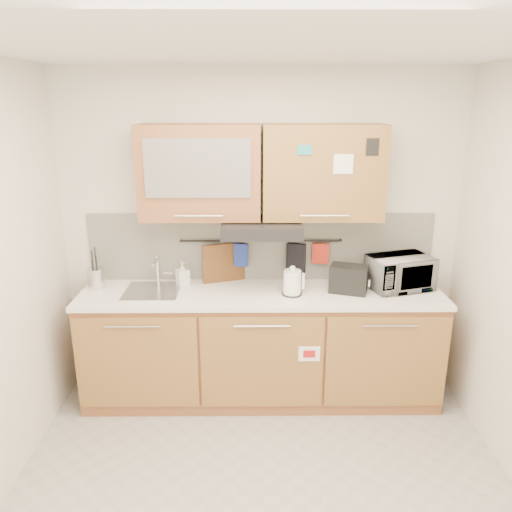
{
  "coord_description": "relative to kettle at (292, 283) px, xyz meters",
  "views": [
    {
      "loc": [
        -0.07,
        -2.43,
        2.33
      ],
      "look_at": [
        -0.04,
        1.05,
        1.26
      ],
      "focal_mm": 35.0,
      "sensor_mm": 36.0,
      "label": 1
    }
  ],
  "objects": [
    {
      "name": "base_cabinet",
      "position": [
        -0.23,
        0.06,
        -0.61
      ],
      "size": [
        2.8,
        0.64,
        0.88
      ],
      "color": "#915A33",
      "rests_on": "floor"
    },
    {
      "name": "cutting_board",
      "position": [
        -0.53,
        0.31,
        -0.0
      ],
      "size": [
        0.36,
        0.15,
        0.46
      ],
      "primitive_type": "cube",
      "rotation": [
        0.0,
        0.0,
        0.34
      ],
      "color": "brown",
      "rests_on": "utensil_rail"
    },
    {
      "name": "backsplash",
      "position": [
        -0.23,
        0.36,
        0.19
      ],
      "size": [
        2.8,
        0.02,
        0.56
      ],
      "primitive_type": "cube",
      "color": "silver",
      "rests_on": "countertop"
    },
    {
      "name": "pot_holder",
      "position": [
        0.25,
        0.31,
        0.14
      ],
      "size": [
        0.14,
        0.03,
        0.17
      ],
      "primitive_type": "cube",
      "rotation": [
        0.0,
        0.0,
        -0.08
      ],
      "color": "#B22717",
      "rests_on": "utensil_rail"
    },
    {
      "name": "kettle",
      "position": [
        0.0,
        0.0,
        0.0
      ],
      "size": [
        0.17,
        0.15,
        0.23
      ],
      "rotation": [
        0.0,
        0.0,
        0.15
      ],
      "color": "white",
      "rests_on": "countertop"
    },
    {
      "name": "utensil_rail",
      "position": [
        -0.23,
        0.32,
        0.25
      ],
      "size": [
        1.3,
        0.02,
        0.02
      ],
      "primitive_type": "cylinder",
      "rotation": [
        0.0,
        1.57,
        0.0
      ],
      "color": "black",
      "rests_on": "backsplash"
    },
    {
      "name": "microwave",
      "position": [
        0.85,
        0.13,
        0.04
      ],
      "size": [
        0.55,
        0.45,
        0.26
      ],
      "primitive_type": "imported",
      "rotation": [
        0.0,
        0.0,
        0.3
      ],
      "color": "#999999",
      "rests_on": "countertop"
    },
    {
      "name": "sink",
      "position": [
        -1.08,
        0.08,
        -0.09
      ],
      "size": [
        0.42,
        0.4,
        0.26
      ],
      "color": "silver",
      "rests_on": "countertop"
    },
    {
      "name": "range_hood",
      "position": [
        -0.23,
        0.12,
        0.41
      ],
      "size": [
        0.6,
        0.46,
        0.1
      ],
      "primitive_type": "cube",
      "color": "black",
      "rests_on": "upper_cabinets"
    },
    {
      "name": "toaster",
      "position": [
        0.44,
        0.05,
        0.02
      ],
      "size": [
        0.32,
        0.25,
        0.21
      ],
      "rotation": [
        0.0,
        0.0,
        -0.32
      ],
      "color": "black",
      "rests_on": "countertop"
    },
    {
      "name": "utensil_crock",
      "position": [
        -1.54,
        0.15,
        -0.01
      ],
      "size": [
        0.14,
        0.14,
        0.33
      ],
      "rotation": [
        0.0,
        0.0,
        -0.05
      ],
      "color": "silver",
      "rests_on": "countertop"
    },
    {
      "name": "oven_mitt",
      "position": [
        -0.4,
        0.31,
        0.13
      ],
      "size": [
        0.12,
        0.05,
        0.19
      ],
      "primitive_type": "cube",
      "rotation": [
        0.0,
        0.0,
        -0.16
      ],
      "color": "navy",
      "rests_on": "utensil_rail"
    },
    {
      "name": "upper_cabinets",
      "position": [
        -0.24,
        0.19,
        0.82
      ],
      "size": [
        1.82,
        0.37,
        0.7
      ],
      "color": "#915A33",
      "rests_on": "wall_back"
    },
    {
      "name": "wall_back",
      "position": [
        -0.23,
        0.37,
        0.29
      ],
      "size": [
        3.2,
        0.0,
        3.2
      ],
      "primitive_type": "plane",
      "rotation": [
        1.57,
        0.0,
        0.0
      ],
      "color": "silver",
      "rests_on": "ground"
    },
    {
      "name": "countertop",
      "position": [
        -0.23,
        0.06,
        -0.11
      ],
      "size": [
        2.82,
        0.62,
        0.04
      ],
      "primitive_type": "cube",
      "color": "white",
      "rests_on": "base_cabinet"
    },
    {
      "name": "floor",
      "position": [
        -0.23,
        -1.13,
        -1.01
      ],
      "size": [
        3.2,
        3.2,
        0.0
      ],
      "primitive_type": "plane",
      "color": "#9E9993",
      "rests_on": "ground"
    },
    {
      "name": "soap_bottle",
      "position": [
        -0.86,
        0.21,
        0.01
      ],
      "size": [
        0.12,
        0.12,
        0.2
      ],
      "primitive_type": "imported",
      "rotation": [
        0.0,
        0.0,
        0.51
      ],
      "color": "#999999",
      "rests_on": "countertop"
    },
    {
      "name": "dark_pouch",
      "position": [
        0.05,
        0.31,
        0.11
      ],
      "size": [
        0.16,
        0.09,
        0.24
      ],
      "primitive_type": "cube",
      "rotation": [
        0.0,
        0.0,
        -0.33
      ],
      "color": "black",
      "rests_on": "utensil_rail"
    },
    {
      "name": "ceiling",
      "position": [
        -0.23,
        -1.13,
        1.59
      ],
      "size": [
        3.2,
        3.2,
        0.0
      ],
      "primitive_type": "plane",
      "rotation": [
        3.14,
        0.0,
        0.0
      ],
      "color": "white",
      "rests_on": "wall_back"
    }
  ]
}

